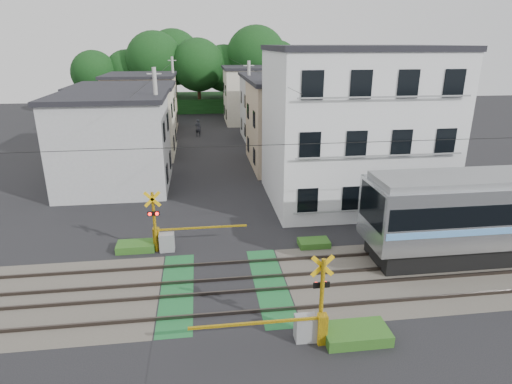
{
  "coord_description": "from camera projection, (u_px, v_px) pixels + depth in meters",
  "views": [
    {
      "loc": [
        -0.69,
        -15.22,
        9.46
      ],
      "look_at": [
        1.97,
        5.0,
        2.3
      ],
      "focal_mm": 30.0,
      "sensor_mm": 36.0,
      "label": 1
    }
  ],
  "objects": [
    {
      "name": "utility_poles",
      "position": [
        195.0,
        107.0,
        37.5
      ],
      "size": [
        7.9,
        42.0,
        8.0
      ],
      "color": "#A5A5A0",
      "rests_on": "ground"
    },
    {
      "name": "crossing_signal_near",
      "position": [
        309.0,
        322.0,
        14.12
      ],
      "size": [
        4.74,
        0.65,
        3.09
      ],
      "color": "yellow",
      "rests_on": "ground"
    },
    {
      "name": "catenary",
      "position": [
        373.0,
        195.0,
        17.0
      ],
      "size": [
        60.0,
        5.04,
        7.0
      ],
      "color": "#2D2D33",
      "rests_on": "ground"
    },
    {
      "name": "tree_hill",
      "position": [
        204.0,
        72.0,
        60.62
      ],
      "size": [
        40.0,
        13.24,
        11.74
      ],
      "color": "#133914",
      "rests_on": "ground"
    },
    {
      "name": "track_bed",
      "position": [
        224.0,
        286.0,
        17.44
      ],
      "size": [
        120.0,
        120.0,
        0.14
      ],
      "color": "#47423A",
      "rests_on": "ground"
    },
    {
      "name": "crossing_signal_far",
      "position": [
        165.0,
        237.0,
        20.32
      ],
      "size": [
        4.74,
        0.65,
        3.09
      ],
      "color": "yellow",
      "rests_on": "ground"
    },
    {
      "name": "weed_patches",
      "position": [
        267.0,
        281.0,
        17.53
      ],
      "size": [
        10.25,
        8.8,
        0.4
      ],
      "color": "#2D5E1E",
      "rests_on": "ground"
    },
    {
      "name": "ground",
      "position": [
        224.0,
        287.0,
        17.46
      ],
      "size": [
        120.0,
        120.0,
        0.0
      ],
      "primitive_type": "plane",
      "color": "black"
    },
    {
      "name": "apartment_block",
      "position": [
        353.0,
        126.0,
        25.84
      ],
      "size": [
        10.2,
        8.36,
        9.3
      ],
      "color": "silver",
      "rests_on": "ground"
    },
    {
      "name": "houses_row",
      "position": [
        209.0,
        111.0,
        40.66
      ],
      "size": [
        22.07,
        31.35,
        6.8
      ],
      "color": "#B2B4B7",
      "rests_on": "ground"
    },
    {
      "name": "pedestrian",
      "position": [
        198.0,
        128.0,
        45.1
      ],
      "size": [
        0.79,
        0.66,
        1.84
      ],
      "primitive_type": "imported",
      "rotation": [
        0.0,
        0.0,
        2.77
      ],
      "color": "#2D3039",
      "rests_on": "ground"
    }
  ]
}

